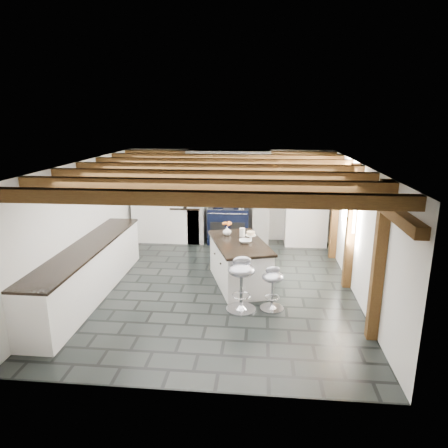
# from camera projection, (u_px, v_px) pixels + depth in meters

# --- Properties ---
(ground) EXTENTS (6.00, 6.00, 0.00)m
(ground) POSITION_uv_depth(u_px,v_px,m) (217.00, 286.00, 7.52)
(ground) COLOR black
(ground) RESTS_ON ground
(room_shell) EXTENTS (6.00, 6.03, 6.00)m
(room_shell) POSITION_uv_depth(u_px,v_px,m) (196.00, 212.00, 8.66)
(room_shell) COLOR silver
(room_shell) RESTS_ON ground
(range_cooker) EXTENTS (1.00, 0.63, 0.99)m
(range_cooker) POSITION_uv_depth(u_px,v_px,m) (229.00, 225.00, 9.97)
(range_cooker) COLOR black
(range_cooker) RESTS_ON ground
(kitchen_island) EXTENTS (1.36, 1.89, 1.12)m
(kitchen_island) POSITION_uv_depth(u_px,v_px,m) (239.00, 262.00, 7.51)
(kitchen_island) COLOR white
(kitchen_island) RESTS_ON ground
(bar_stool_near) EXTENTS (0.43, 0.43, 0.72)m
(bar_stool_near) POSITION_uv_depth(u_px,v_px,m) (272.00, 284.00, 6.51)
(bar_stool_near) COLOR silver
(bar_stool_near) RESTS_ON ground
(bar_stool_far) EXTENTS (0.52, 0.52, 0.90)m
(bar_stool_far) POSITION_uv_depth(u_px,v_px,m) (241.00, 278.00, 6.44)
(bar_stool_far) COLOR silver
(bar_stool_far) RESTS_ON ground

